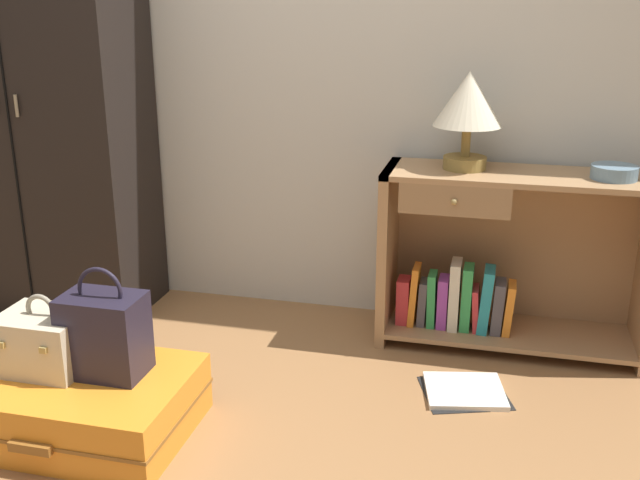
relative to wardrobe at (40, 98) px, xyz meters
name	(u,v)px	position (x,y,z in m)	size (l,w,h in m)	color
back_wall	(312,17)	(1.16, 0.30, 0.34)	(6.40, 0.10, 2.60)	beige
wardrobe	(40,98)	(0.00, 0.00, 0.00)	(0.89, 0.47, 1.92)	black
bookshelf	(501,262)	(2.01, 0.05, -0.61)	(1.06, 0.37, 0.73)	#A37A51
table_lamp	(468,105)	(1.84, 0.06, 0.03)	(0.27, 0.27, 0.38)	olive
bowl	(614,172)	(2.40, 0.02, -0.20)	(0.17, 0.17, 0.05)	slate
suitcase_large	(78,403)	(0.68, -0.98, -0.86)	(0.75, 0.54, 0.21)	orange
train_case	(45,341)	(0.56, -0.95, -0.65)	(0.28, 0.23, 0.27)	beige
handbag	(104,334)	(0.77, -0.93, -0.61)	(0.26, 0.17, 0.37)	#231E2D
open_book_on_floor	(465,391)	(1.92, -0.42, -0.95)	(0.37, 0.35, 0.02)	white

